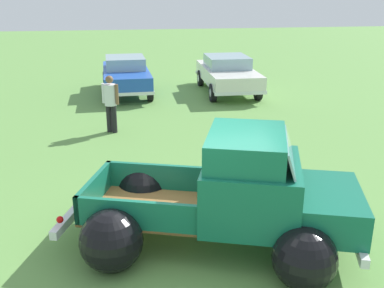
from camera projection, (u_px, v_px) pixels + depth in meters
ground_plane at (209, 241)px, 7.46m from camera, size 80.00×80.00×0.00m
vintage_pickup_truck at (234, 202)px, 7.15m from camera, size 4.99×3.80×1.96m
show_car_0 at (126, 74)px, 17.60m from camera, size 1.90×4.27×1.43m
show_car_1 at (227, 73)px, 17.83m from camera, size 1.97×4.49×1.43m
spectator_0 at (111, 101)px, 12.79m from camera, size 0.50×0.46×1.65m
lane_cone_0 at (269, 164)px, 9.92m from camera, size 0.36×0.36×0.63m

